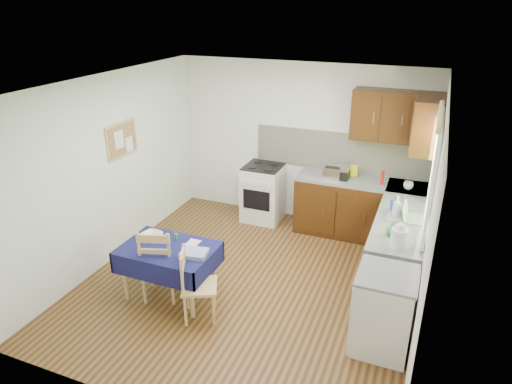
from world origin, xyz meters
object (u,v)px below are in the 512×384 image
at_px(chair_far, 159,262).
at_px(kettle, 399,236).
at_px(toaster, 332,173).
at_px(sandwich_press, 339,173).
at_px(dining_table, 168,255).
at_px(dish_rack, 405,217).
at_px(chair_near, 195,283).

height_order(chair_far, kettle, kettle).
height_order(toaster, sandwich_press, toaster).
height_order(dining_table, dish_rack, dish_rack).
distance_m(chair_far, sandwich_press, 2.95).
distance_m(toaster, dish_rack, 1.47).
distance_m(sandwich_press, dish_rack, 1.46).
bearing_deg(kettle, toaster, 123.20).
xyz_separation_m(toaster, dish_rack, (1.11, -0.96, -0.06)).
xyz_separation_m(dining_table, toaster, (1.40, 2.28, 0.43)).
xyz_separation_m(chair_far, toaster, (1.48, 2.37, 0.48)).
height_order(dining_table, chair_far, chair_far).
xyz_separation_m(chair_near, toaster, (0.91, 2.53, 0.53)).
relative_size(dining_table, dish_rack, 2.66).
distance_m(dining_table, chair_near, 0.56).
height_order(dining_table, kettle, kettle).
bearing_deg(dish_rack, dining_table, -161.68).
xyz_separation_m(sandwich_press, kettle, (1.02, -1.77, 0.05)).
height_order(chair_near, toaster, toaster).
height_order(sandwich_press, kettle, kettle).
bearing_deg(kettle, dish_rack, 89.78).
bearing_deg(dining_table, sandwich_press, 42.44).
bearing_deg(sandwich_press, chair_near, -121.84).
relative_size(toaster, sandwich_press, 0.90).
distance_m(chair_near, kettle, 2.26).
bearing_deg(kettle, dining_table, -167.01).
bearing_deg(kettle, chair_far, -165.45).
xyz_separation_m(dining_table, dish_rack, (2.52, 1.31, 0.37)).
bearing_deg(kettle, sandwich_press, 119.90).
relative_size(sandwich_press, kettle, 0.96).
height_order(toaster, kettle, kettle).
xyz_separation_m(sandwich_press, dish_rack, (1.02, -1.04, -0.06)).
height_order(chair_far, dish_rack, dish_rack).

